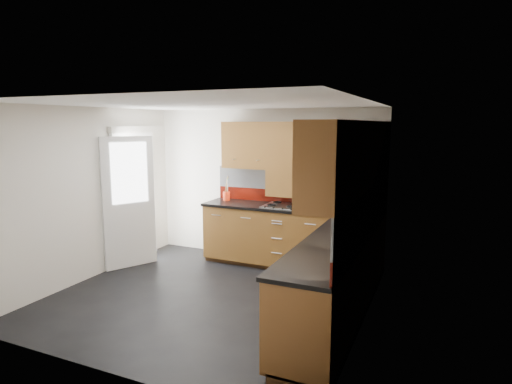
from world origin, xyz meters
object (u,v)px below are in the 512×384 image
at_px(toaster, 343,205).
at_px(food_processor, 348,220).
at_px(gas_hob, 284,206).
at_px(utensil_pot, 227,195).

distance_m(toaster, food_processor, 1.25).
height_order(gas_hob, food_processor, food_processor).
height_order(utensil_pot, toaster, utensil_pot).
distance_m(utensil_pot, food_processor, 2.57).
xyz_separation_m(utensil_pot, toaster, (1.91, -0.05, -0.01)).
bearing_deg(utensil_pot, gas_hob, -7.28).
distance_m(gas_hob, utensil_pot, 1.05).
bearing_deg(gas_hob, food_processor, -43.16).
relative_size(utensil_pot, food_processor, 1.25).
bearing_deg(toaster, gas_hob, -174.92).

